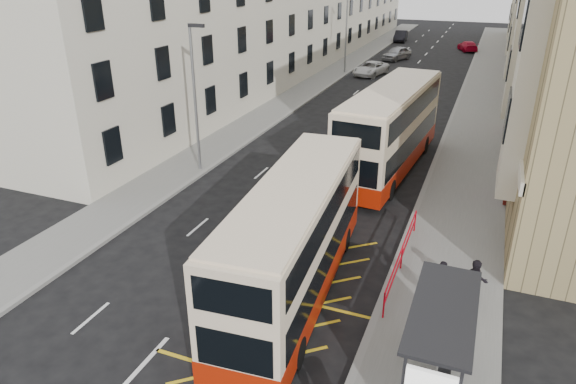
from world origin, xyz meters
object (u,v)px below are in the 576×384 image
at_px(pedestrian_mid, 475,282).
at_px(car_red, 468,46).
at_px(double_decker_rear, 390,130).
at_px(car_silver, 397,53).
at_px(street_lamp_near, 195,91).
at_px(white_van, 371,69).
at_px(street_lamp_far, 347,28).
at_px(bus_shelter, 445,340).
at_px(pedestrian_far, 441,284).
at_px(double_decker_front, 295,239).
at_px(car_dark, 401,36).

bearing_deg(pedestrian_mid, car_red, 79.75).
height_order(double_decker_rear, car_silver, double_decker_rear).
height_order(street_lamp_near, white_van, street_lamp_near).
bearing_deg(street_lamp_far, pedestrian_mid, -67.79).
bearing_deg(bus_shelter, double_decker_rear, 106.10).
xyz_separation_m(double_decker_rear, pedestrian_far, (4.31, -12.23, -1.42)).
xyz_separation_m(double_decker_front, double_decker_rear, (0.66, 13.18, 0.22)).
xyz_separation_m(car_dark, car_red, (9.94, -5.58, -0.13)).
xyz_separation_m(bus_shelter, car_dark, (-13.54, 68.43, -1.36)).
height_order(white_van, car_red, white_van).
relative_size(car_silver, car_dark, 0.97).
height_order(street_lamp_near, car_red, street_lamp_near).
xyz_separation_m(double_decker_front, car_dark, (-8.13, 65.12, -1.45)).
distance_m(pedestrian_mid, car_dark, 65.13).
distance_m(double_decker_rear, car_dark, 52.71).
bearing_deg(car_dark, car_red, -33.59).
bearing_deg(pedestrian_far, double_decker_rear, -54.90).
xyz_separation_m(street_lamp_near, car_dark, (1.15, 56.04, -3.85)).
bearing_deg(white_van, street_lamp_far, -163.36).
relative_size(pedestrian_far, car_dark, 0.37).
relative_size(double_decker_rear, car_dark, 2.58).
bearing_deg(double_decker_front, street_lamp_far, 98.92).
bearing_deg(car_red, pedestrian_far, 74.36).
xyz_separation_m(double_decker_rear, car_dark, (-8.79, 51.95, -1.67)).
distance_m(street_lamp_near, car_red, 51.81).
height_order(double_decker_front, pedestrian_mid, double_decker_front).
xyz_separation_m(pedestrian_mid, white_van, (-12.56, 37.72, -0.30)).
xyz_separation_m(double_decker_front, car_silver, (-5.70, 49.33, -1.45)).
relative_size(double_decker_front, car_silver, 2.41).
relative_size(double_decker_front, pedestrian_far, 6.31).
relative_size(double_decker_front, white_van, 2.24).
bearing_deg(pedestrian_mid, white_van, 94.00).
distance_m(bus_shelter, double_decker_front, 6.35).
height_order(street_lamp_near, car_silver, street_lamp_near).
bearing_deg(car_silver, white_van, -73.29).
bearing_deg(street_lamp_far, pedestrian_far, -69.52).
relative_size(street_lamp_near, car_silver, 1.73).
xyz_separation_m(double_decker_rear, pedestrian_mid, (5.39, -11.62, -1.46)).
height_order(double_decker_front, car_silver, double_decker_front).
height_order(double_decker_rear, car_red, double_decker_rear).
distance_m(double_decker_rear, car_red, 46.41).
distance_m(bus_shelter, white_van, 44.24).
distance_m(car_dark, car_red, 11.40).
relative_size(bus_shelter, car_dark, 0.90).
height_order(bus_shelter, street_lamp_far, street_lamp_far).
bearing_deg(pedestrian_mid, car_silver, 89.40).
xyz_separation_m(double_decker_rear, car_red, (1.15, 46.36, -1.80)).
bearing_deg(pedestrian_far, car_red, -71.21).
height_order(car_silver, car_red, car_silver).
relative_size(street_lamp_near, car_red, 1.78).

